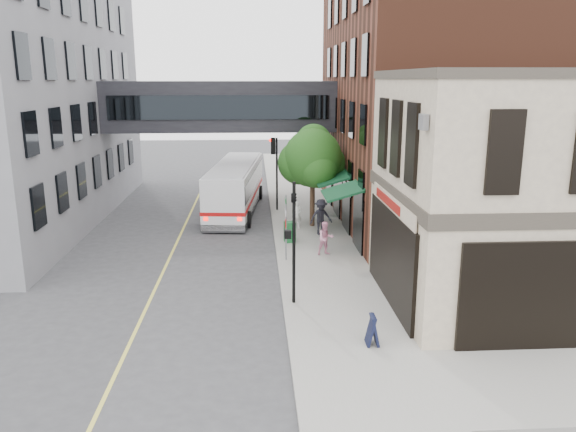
{
  "coord_description": "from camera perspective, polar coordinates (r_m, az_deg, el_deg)",
  "views": [
    {
      "loc": [
        -0.97,
        -17.25,
        8.16
      ],
      "look_at": [
        0.29,
        3.67,
        3.01
      ],
      "focal_mm": 35.0,
      "sensor_mm": 36.0,
      "label": 1
    }
  ],
  "objects": [
    {
      "name": "brick_building",
      "position": [
        34.07,
        15.62,
        11.34
      ],
      "size": [
        13.76,
        18.0,
        14.0
      ],
      "color": "#502719",
      "rests_on": "ground"
    },
    {
      "name": "traffic_signal_far",
      "position": [
        34.61,
        -1.38,
        5.79
      ],
      "size": [
        0.53,
        0.28,
        4.5
      ],
      "color": "black",
      "rests_on": "sidewalk_main"
    },
    {
      "name": "sandwich_board",
      "position": [
        17.82,
        8.58,
        -11.38
      ],
      "size": [
        0.35,
        0.54,
        0.96
      ],
      "primitive_type": "cube",
      "rotation": [
        0.0,
        0.0,
        -0.02
      ],
      "color": "black",
      "rests_on": "sidewalk_main"
    },
    {
      "name": "street_sign_pole",
      "position": [
        25.07,
        -0.22,
        -0.58
      ],
      "size": [
        0.08,
        0.75,
        3.0
      ],
      "color": "gray",
      "rests_on": "sidewalk_main"
    },
    {
      "name": "ground",
      "position": [
        19.11,
        -0.21,
        -11.49
      ],
      "size": [
        120.0,
        120.0,
        0.0
      ],
      "primitive_type": "plane",
      "color": "#38383A",
      "rests_on": "ground"
    },
    {
      "name": "lane_marking",
      "position": [
        28.73,
        -11.38,
        -2.97
      ],
      "size": [
        0.12,
        40.0,
        0.01
      ],
      "primitive_type": "cube",
      "color": "#D8CC4C",
      "rests_on": "ground"
    },
    {
      "name": "corner_building",
      "position": [
        22.02,
        23.49,
        2.32
      ],
      "size": [
        10.19,
        8.12,
        8.45
      ],
      "color": "tan",
      "rests_on": "ground"
    },
    {
      "name": "street_tree",
      "position": [
        30.92,
        2.48,
        5.89
      ],
      "size": [
        3.8,
        3.2,
        5.6
      ],
      "color": "#382619",
      "rests_on": "sidewalk_main"
    },
    {
      "name": "pedestrian_a",
      "position": [
        30.69,
        0.89,
        0.15
      ],
      "size": [
        0.56,
        0.37,
        1.54
      ],
      "primitive_type": "imported",
      "rotation": [
        0.0,
        0.0,
        -0.0
      ],
      "color": "white",
      "rests_on": "sidewalk_main"
    },
    {
      "name": "pedestrian_c",
      "position": [
        29.45,
        3.36,
        -0.1
      ],
      "size": [
        1.36,
        0.99,
        1.9
      ],
      "primitive_type": "imported",
      "rotation": [
        0.0,
        0.0,
        0.25
      ],
      "color": "black",
      "rests_on": "sidewalk_main"
    },
    {
      "name": "traffic_signal_near",
      "position": [
        19.98,
        0.52,
        -1.22
      ],
      "size": [
        0.44,
        0.22,
        4.6
      ],
      "color": "black",
      "rests_on": "sidewalk_main"
    },
    {
      "name": "skyway_bridge",
      "position": [
        35.34,
        -6.86,
        11.01
      ],
      "size": [
        14.0,
        3.18,
        3.0
      ],
      "color": "black",
      "rests_on": "ground"
    },
    {
      "name": "newspaper_box",
      "position": [
        28.16,
        0.18,
        -1.63
      ],
      "size": [
        0.59,
        0.54,
        1.03
      ],
      "primitive_type": "cube",
      "rotation": [
        0.0,
        0.0,
        0.17
      ],
      "color": "#145A27",
      "rests_on": "sidewalk_main"
    },
    {
      "name": "bus",
      "position": [
        35.3,
        -5.36,
        3.14
      ],
      "size": [
        3.53,
        11.22,
        2.97
      ],
      "color": "white",
      "rests_on": "ground"
    },
    {
      "name": "pedestrian_b",
      "position": [
        26.13,
        3.84,
        -2.27
      ],
      "size": [
        0.89,
        0.77,
        1.58
      ],
      "primitive_type": "imported",
      "rotation": [
        0.0,
        0.0,
        0.24
      ],
      "color": "pink",
      "rests_on": "sidewalk_main"
    },
    {
      "name": "sidewalk_main",
      "position": [
        32.41,
        1.92,
        -0.65
      ],
      "size": [
        4.0,
        60.0,
        0.15
      ],
      "primitive_type": "cube",
      "color": "gray",
      "rests_on": "ground"
    }
  ]
}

